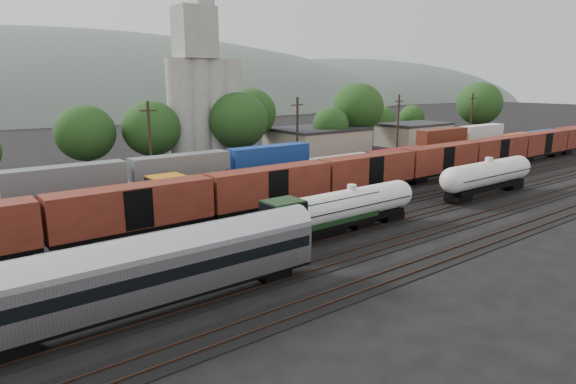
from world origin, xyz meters
TOP-DOWN VIEW (x-y plane):
  - ground at (0.00, 0.00)m, footprint 600.00×600.00m
  - tracks at (0.00, 0.00)m, footprint 180.00×33.20m
  - green_locomotive at (-7.23, -5.00)m, footprint 15.38×2.71m
  - tank_car_a at (-2.72, -5.00)m, footprint 16.73×3.00m
  - tank_car_b at (21.46, -5.00)m, footprint 18.05×3.23m
  - passenger_coach at (-24.31, -10.00)m, footprint 22.36×2.76m
  - orange_locomotive at (-10.78, 10.00)m, footprint 17.67×2.94m
  - boxcar_string at (2.49, 5.00)m, footprint 153.60×2.90m
  - container_wall at (1.42, 15.00)m, footprint 178.40×2.60m
  - grain_silo at (3.28, 36.00)m, footprint 13.40×5.00m
  - industrial_sheds at (6.63, 35.25)m, footprint 119.38×17.26m
  - tree_band at (-0.52, 37.03)m, footprint 168.45×22.99m
  - utility_poles at (0.00, 22.00)m, footprint 122.20×0.36m
  - distant_hills at (23.92, 260.00)m, footprint 860.00×286.00m

SIDE VIEW (x-z plane):
  - distant_hills at x=23.92m, z-range -85.56..44.44m
  - ground at x=0.00m, z-range 0.00..0.00m
  - tracks at x=0.00m, z-range -0.05..0.15m
  - green_locomotive at x=-7.23m, z-range 0.31..4.38m
  - orange_locomotive at x=-10.78m, z-range 0.31..4.73m
  - industrial_sheds at x=6.63m, z-range 0.01..5.11m
  - tank_car_a at x=-2.72m, z-range 0.42..4.80m
  - container_wall at x=1.42m, z-range -0.27..5.53m
  - tank_car_b at x=21.46m, z-range 0.44..5.17m
  - boxcar_string at x=2.49m, z-range 1.02..5.22m
  - passenger_coach at x=-24.31m, z-range 0.58..5.66m
  - utility_poles at x=0.00m, z-range 0.21..12.21m
  - tree_band at x=-0.52m, z-range 0.76..14.93m
  - grain_silo at x=3.28m, z-range -3.24..25.76m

